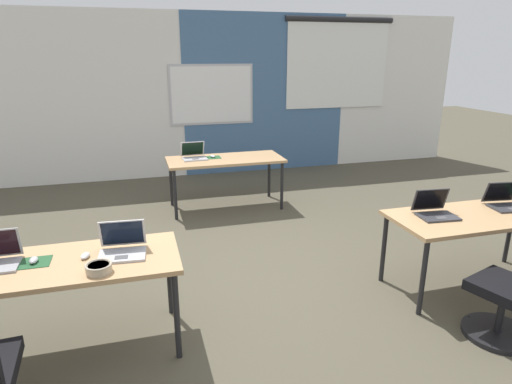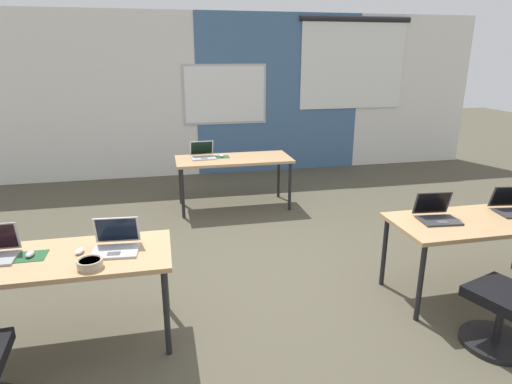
{
  "view_description": "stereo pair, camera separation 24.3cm",
  "coord_description": "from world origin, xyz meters",
  "px_view_note": "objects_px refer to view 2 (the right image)",
  "views": [
    {
      "loc": [
        -1.2,
        -3.62,
        2.12
      ],
      "look_at": [
        -0.1,
        0.25,
        0.83
      ],
      "focal_mm": 30.61,
      "sensor_mm": 36.0,
      "label": 1
    },
    {
      "loc": [
        -0.96,
        -3.68,
        2.12
      ],
      "look_at": [
        -0.1,
        0.25,
        0.83
      ],
      "focal_mm": 30.61,
      "sensor_mm": 36.0,
      "label": 2
    }
  ],
  "objects_px": {
    "mouse_near_left_inner": "(80,251)",
    "mouse_far_left": "(221,156)",
    "desk_near_left": "(59,264)",
    "desk_far_center": "(234,162)",
    "laptop_near_left_inner": "(116,244)",
    "desk_near_right": "(480,226)",
    "snack_bowl": "(90,263)",
    "laptop_far_left": "(203,154)",
    "mouse_near_left_end": "(30,254)",
    "laptop_near_right_inner": "(437,214)"
  },
  "relations": [
    {
      "from": "desk_far_center",
      "to": "laptop_far_left",
      "type": "distance_m",
      "value": 0.44
    },
    {
      "from": "mouse_near_left_inner",
      "to": "desk_near_right",
      "type": "bearing_deg",
      "value": -0.51
    },
    {
      "from": "snack_bowl",
      "to": "mouse_far_left",
      "type": "bearing_deg",
      "value": 66.81
    },
    {
      "from": "desk_far_center",
      "to": "mouse_near_left_end",
      "type": "height_order",
      "value": "mouse_near_left_end"
    },
    {
      "from": "laptop_near_left_inner",
      "to": "mouse_far_left",
      "type": "xyz_separation_m",
      "value": [
        1.19,
        2.86,
        -0.03
      ]
    },
    {
      "from": "laptop_far_left",
      "to": "mouse_far_left",
      "type": "xyz_separation_m",
      "value": [
        0.26,
        -0.01,
        -0.03
      ]
    },
    {
      "from": "snack_bowl",
      "to": "desk_far_center",
      "type": "bearing_deg",
      "value": 63.69
    },
    {
      "from": "desk_near_left",
      "to": "mouse_near_left_end",
      "type": "xyz_separation_m",
      "value": [
        -0.19,
        0.05,
        0.08
      ]
    },
    {
      "from": "laptop_near_left_inner",
      "to": "snack_bowl",
      "type": "xyz_separation_m",
      "value": [
        -0.15,
        -0.25,
        -0.01
      ]
    },
    {
      "from": "mouse_near_left_end",
      "to": "mouse_far_left",
      "type": "relative_size",
      "value": 0.9
    },
    {
      "from": "mouse_near_left_end",
      "to": "laptop_near_left_inner",
      "type": "relative_size",
      "value": 0.29
    },
    {
      "from": "desk_near_left",
      "to": "desk_near_right",
      "type": "bearing_deg",
      "value": 0.0
    },
    {
      "from": "desk_far_center",
      "to": "desk_near_right",
      "type": "bearing_deg",
      "value": -57.99
    },
    {
      "from": "desk_near_right",
      "to": "desk_far_center",
      "type": "bearing_deg",
      "value": 122.01
    },
    {
      "from": "desk_far_center",
      "to": "mouse_far_left",
      "type": "distance_m",
      "value": 0.2
    },
    {
      "from": "laptop_near_left_inner",
      "to": "laptop_near_right_inner",
      "type": "bearing_deg",
      "value": 5.69
    },
    {
      "from": "mouse_near_left_end",
      "to": "laptop_near_right_inner",
      "type": "height_order",
      "value": "laptop_near_right_inner"
    },
    {
      "from": "desk_near_right",
      "to": "mouse_near_left_end",
      "type": "xyz_separation_m",
      "value": [
        -3.69,
        0.05,
        0.08
      ]
    },
    {
      "from": "desk_near_right",
      "to": "laptop_near_right_inner",
      "type": "xyz_separation_m",
      "value": [
        -0.4,
        0.08,
        0.11
      ]
    },
    {
      "from": "laptop_near_left_inner",
      "to": "snack_bowl",
      "type": "height_order",
      "value": "laptop_near_left_inner"
    },
    {
      "from": "laptop_near_left_inner",
      "to": "mouse_near_left_inner",
      "type": "bearing_deg",
      "value": -175.44
    },
    {
      "from": "desk_near_right",
      "to": "laptop_far_left",
      "type": "distance_m",
      "value": 3.62
    },
    {
      "from": "desk_far_center",
      "to": "mouse_near_left_end",
      "type": "relative_size",
      "value": 15.93
    },
    {
      "from": "desk_far_center",
      "to": "snack_bowl",
      "type": "xyz_separation_m",
      "value": [
        -1.5,
        -3.02,
        0.1
      ]
    },
    {
      "from": "mouse_near_left_end",
      "to": "snack_bowl",
      "type": "xyz_separation_m",
      "value": [
        0.45,
        -0.27,
        0.01
      ]
    },
    {
      "from": "desk_near_left",
      "to": "mouse_near_left_inner",
      "type": "relative_size",
      "value": 14.48
    },
    {
      "from": "laptop_near_right_inner",
      "to": "desk_far_center",
      "type": "bearing_deg",
      "value": 121.68
    },
    {
      "from": "desk_near_right",
      "to": "mouse_near_left_inner",
      "type": "distance_m",
      "value": 3.35
    },
    {
      "from": "mouse_near_left_inner",
      "to": "mouse_far_left",
      "type": "xyz_separation_m",
      "value": [
        1.44,
        2.86,
        0.0
      ]
    },
    {
      "from": "desk_near_left",
      "to": "laptop_near_left_inner",
      "type": "xyz_separation_m",
      "value": [
        0.4,
        0.03,
        0.11
      ]
    },
    {
      "from": "desk_near_left",
      "to": "desk_far_center",
      "type": "height_order",
      "value": "same"
    },
    {
      "from": "desk_far_center",
      "to": "snack_bowl",
      "type": "distance_m",
      "value": 3.38
    },
    {
      "from": "desk_near_left",
      "to": "mouse_far_left",
      "type": "bearing_deg",
      "value": 61.21
    },
    {
      "from": "laptop_near_right_inner",
      "to": "snack_bowl",
      "type": "height_order",
      "value": "laptop_near_right_inner"
    },
    {
      "from": "laptop_far_left",
      "to": "desk_far_center",
      "type": "bearing_deg",
      "value": -16.58
    },
    {
      "from": "desk_near_right",
      "to": "mouse_near_left_end",
      "type": "distance_m",
      "value": 3.69
    },
    {
      "from": "desk_far_center",
      "to": "laptop_near_right_inner",
      "type": "xyz_separation_m",
      "value": [
        1.35,
        -2.72,
        0.11
      ]
    },
    {
      "from": "mouse_near_left_end",
      "to": "mouse_near_left_inner",
      "type": "height_order",
      "value": "mouse_near_left_end"
    },
    {
      "from": "mouse_near_left_end",
      "to": "mouse_far_left",
      "type": "xyz_separation_m",
      "value": [
        1.78,
        2.85,
        0.0
      ]
    },
    {
      "from": "desk_far_center",
      "to": "mouse_far_left",
      "type": "relative_size",
      "value": 14.37
    },
    {
      "from": "desk_near_left",
      "to": "desk_far_center",
      "type": "distance_m",
      "value": 3.3
    },
    {
      "from": "laptop_near_right_inner",
      "to": "snack_bowl",
      "type": "relative_size",
      "value": 2.0
    },
    {
      "from": "desk_near_right",
      "to": "desk_far_center",
      "type": "xyz_separation_m",
      "value": [
        -1.75,
        2.8,
        0.0
      ]
    },
    {
      "from": "mouse_near_left_inner",
      "to": "snack_bowl",
      "type": "distance_m",
      "value": 0.28
    },
    {
      "from": "mouse_near_left_end",
      "to": "desk_near_left",
      "type": "bearing_deg",
      "value": -13.34
    },
    {
      "from": "laptop_far_left",
      "to": "snack_bowl",
      "type": "bearing_deg",
      "value": -112.02
    },
    {
      "from": "desk_near_right",
      "to": "mouse_near_left_end",
      "type": "relative_size",
      "value": 15.93
    },
    {
      "from": "desk_near_left",
      "to": "mouse_far_left",
      "type": "relative_size",
      "value": 14.37
    },
    {
      "from": "mouse_near_left_inner",
      "to": "desk_near_left",
      "type": "bearing_deg",
      "value": -168.37
    },
    {
      "from": "laptop_near_left_inner",
      "to": "mouse_near_left_inner",
      "type": "height_order",
      "value": "laptop_near_left_inner"
    }
  ]
}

